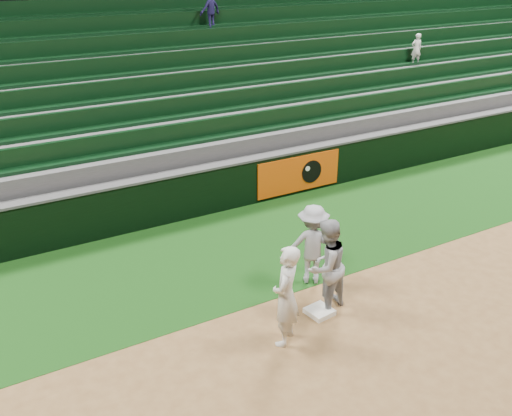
{
  "coord_description": "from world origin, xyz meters",
  "views": [
    {
      "loc": [
        -5.28,
        -6.97,
        6.15
      ],
      "look_at": [
        0.08,
        2.3,
        1.3
      ],
      "focal_mm": 40.0,
      "sensor_mm": 36.0,
      "label": 1
    }
  ],
  "objects_px": {
    "base_coach": "(312,244)",
    "first_base": "(319,311)",
    "baserunner": "(326,266)",
    "first_baseman": "(286,296)"
  },
  "relations": [
    {
      "from": "base_coach",
      "to": "first_base",
      "type": "bearing_deg",
      "value": 94.96
    },
    {
      "from": "first_base",
      "to": "base_coach",
      "type": "relative_size",
      "value": 0.26
    },
    {
      "from": "first_base",
      "to": "baserunner",
      "type": "bearing_deg",
      "value": 33.69
    },
    {
      "from": "baserunner",
      "to": "base_coach",
      "type": "relative_size",
      "value": 1.09
    },
    {
      "from": "first_baseman",
      "to": "baserunner",
      "type": "distance_m",
      "value": 1.26
    },
    {
      "from": "first_baseman",
      "to": "base_coach",
      "type": "xyz_separation_m",
      "value": [
        1.51,
        1.38,
        -0.07
      ]
    },
    {
      "from": "first_base",
      "to": "base_coach",
      "type": "xyz_separation_m",
      "value": [
        0.53,
        1.03,
        0.79
      ]
    },
    {
      "from": "first_base",
      "to": "first_baseman",
      "type": "xyz_separation_m",
      "value": [
        -0.99,
        -0.35,
        0.86
      ]
    },
    {
      "from": "first_baseman",
      "to": "baserunner",
      "type": "bearing_deg",
      "value": 161.14
    },
    {
      "from": "baserunner",
      "to": "first_base",
      "type": "bearing_deg",
      "value": 18.88
    }
  ]
}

